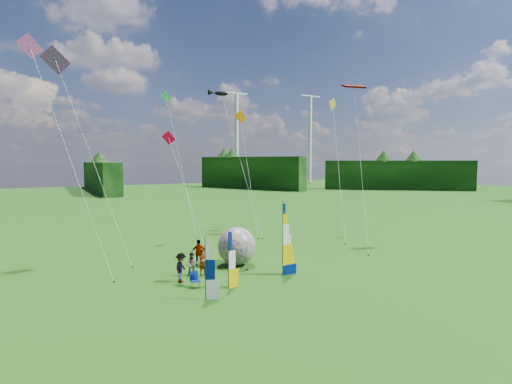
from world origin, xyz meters
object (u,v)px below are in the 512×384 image
spectator_d (199,253)px  spectator_a (203,262)px  kite_whale (240,153)px  feather_banner_main (283,240)px  bol_inflatable (237,246)px  side_banner_left (229,261)px  side_banner_far (205,270)px  camp_chair (195,280)px  spectator_c (181,268)px  spectator_b (192,264)px

spectator_d → spectator_a: bearing=93.2°
spectator_a → kite_whale: (9.92, 14.61, 7.59)m
feather_banner_main → bol_inflatable: bearing=106.5°
side_banner_left → side_banner_far: 2.18m
kite_whale → side_banner_far: bearing=-106.5°
camp_chair → bol_inflatable: bearing=39.8°
bol_inflatable → spectator_c: bol_inflatable is taller
spectator_d → spectator_c: bearing=71.0°
spectator_a → feather_banner_main: bearing=-47.8°
spectator_c → spectator_d: size_ratio=0.97×
side_banner_far → spectator_b: side_banner_far is taller
spectator_b → camp_chair: (-0.65, -2.32, -0.31)m
camp_chair → spectator_a: bearing=60.2°
feather_banner_main → side_banner_far: size_ratio=1.44×
side_banner_far → side_banner_left: bearing=55.1°
feather_banner_main → spectator_d: (-3.91, 5.09, -1.44)m
spectator_c → kite_whale: bearing=0.2°
spectator_a → camp_chair: 2.68m
feather_banner_main → kite_whale: size_ratio=0.28×
side_banner_left → spectator_a: 3.53m
feather_banner_main → spectator_c: bearing=159.8°
spectator_b → spectator_d: size_ratio=0.84×
spectator_c → spectator_d: 4.03m
bol_inflatable → kite_whale: kite_whale is taller
spectator_a → spectator_c: 1.94m
spectator_b → camp_chair: spectator_b is taller
side_banner_far → spectator_b: bearing=104.1°
spectator_b → bol_inflatable: bearing=38.6°
camp_chair → spectator_d: bearing=68.5°
side_banner_far → feather_banner_main: bearing=41.9°
spectator_c → kite_whale: kite_whale is taller
side_banner_far → spectator_a: (1.60, 4.52, -0.80)m
bol_inflatable → kite_whale: 16.58m
side_banner_far → spectator_a: 4.86m
bol_inflatable → kite_whale: (6.84, 13.35, 7.07)m
side_banner_left → spectator_c: size_ratio=1.85×
feather_banner_main → kite_whale: kite_whale is taller
feather_banner_main → spectator_a: feather_banner_main is taller
side_banner_far → spectator_c: 3.79m
camp_chair → kite_whale: 21.82m
camp_chair → spectator_b: bearing=75.7°
side_banner_left → camp_chair: side_banner_left is taller
spectator_b → spectator_d: spectator_d is taller
spectator_d → feather_banner_main: bearing=144.9°
side_banner_left → spectator_a: bearing=82.6°
spectator_a → spectator_b: (-0.73, 0.05, -0.07)m
spectator_a → kite_whale: size_ratio=0.10×
side_banner_left → spectator_b: size_ratio=2.14×
side_banner_far → spectator_d: size_ratio=1.76×
side_banner_far → camp_chair: bearing=109.3°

